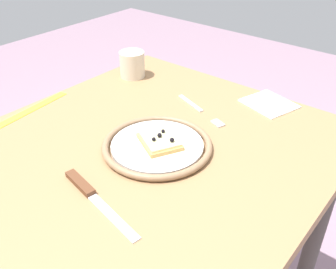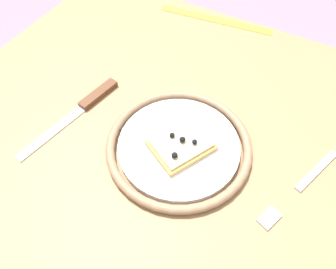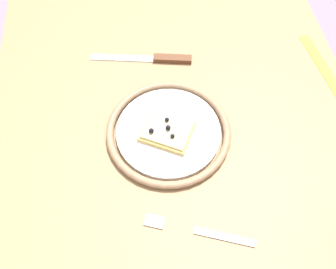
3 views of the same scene
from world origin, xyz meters
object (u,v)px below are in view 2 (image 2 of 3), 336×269
object	(u,v)px
pizza_slice_near	(181,144)
fork	(300,187)
measuring_tape	(215,19)
plate	(179,146)
knife	(86,104)
dining_table	(170,163)

from	to	relation	value
pizza_slice_near	fork	world-z (taller)	pizza_slice_near
fork	measuring_tape	world-z (taller)	fork
plate	measuring_tape	size ratio (longest dim) A/B	0.91
knife	fork	bearing A→B (deg)	-176.67
pizza_slice_near	knife	bearing A→B (deg)	-1.55
dining_table	plate	xyz separation A→B (m)	(-0.03, 0.02, 0.11)
pizza_slice_near	plate	bearing A→B (deg)	-29.26
knife	fork	size ratio (longest dim) A/B	1.23
plate	knife	bearing A→B (deg)	-0.71
measuring_tape	knife	bearing A→B (deg)	67.68
dining_table	knife	world-z (taller)	knife
dining_table	fork	distance (m)	0.26
dining_table	measuring_tape	bearing A→B (deg)	-79.10
dining_table	plate	bearing A→B (deg)	142.51
pizza_slice_near	knife	distance (m)	0.21
knife	measuring_tape	world-z (taller)	knife
pizza_slice_near	fork	distance (m)	0.21
knife	pizza_slice_near	bearing A→B (deg)	178.45
pizza_slice_near	knife	size ratio (longest dim) A/B	0.53
dining_table	knife	bearing A→B (deg)	6.54
dining_table	knife	xyz separation A→B (m)	(0.18, 0.02, 0.11)
pizza_slice_near	fork	bearing A→B (deg)	-171.68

